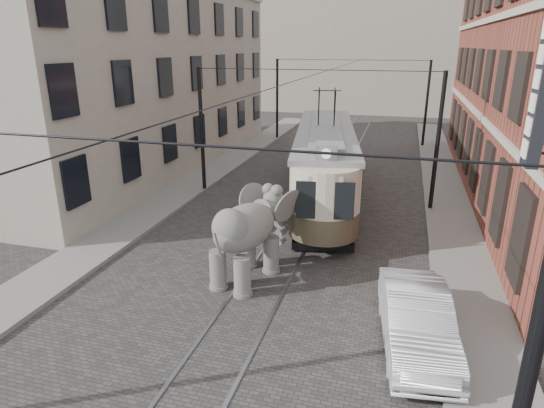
% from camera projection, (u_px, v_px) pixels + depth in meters
% --- Properties ---
extents(ground, '(120.00, 120.00, 0.00)m').
position_uv_depth(ground, '(283.00, 252.00, 16.49)').
color(ground, '#403D3B').
extents(tram_rails, '(1.54, 80.00, 0.02)m').
position_uv_depth(tram_rails, '(283.00, 252.00, 16.49)').
color(tram_rails, slate).
rests_on(tram_rails, ground).
extents(sidewalk_right, '(2.00, 60.00, 0.15)m').
position_uv_depth(sidewalk_right, '(463.00, 272.00, 14.93)').
color(sidewalk_right, slate).
rests_on(sidewalk_right, ground).
extents(sidewalk_left, '(2.00, 60.00, 0.15)m').
position_uv_depth(sidewalk_left, '(121.00, 232.00, 18.13)').
color(sidewalk_left, slate).
rests_on(sidewalk_left, ground).
extents(stucco_building, '(7.00, 24.00, 10.00)m').
position_uv_depth(stucco_building, '(142.00, 81.00, 26.78)').
color(stucco_building, gray).
rests_on(stucco_building, ground).
extents(distant_block, '(28.00, 10.00, 14.00)m').
position_uv_depth(distant_block, '(375.00, 44.00, 50.63)').
color(distant_block, gray).
rests_on(distant_block, ground).
extents(catenary, '(11.00, 30.20, 6.00)m').
position_uv_depth(catenary, '(307.00, 142.00, 20.12)').
color(catenary, black).
rests_on(catenary, ground).
extents(tram, '(4.73, 13.08, 5.09)m').
position_uv_depth(tram, '(325.00, 146.00, 21.55)').
color(tram, beige).
rests_on(tram, ground).
extents(elephant, '(3.40, 4.86, 2.70)m').
position_uv_depth(elephant, '(245.00, 240.00, 14.17)').
color(elephant, '#63615C').
rests_on(elephant, ground).
extents(parked_car, '(2.06, 4.49, 1.43)m').
position_uv_depth(parked_car, '(417.00, 320.00, 11.17)').
color(parked_car, '#BDBCC1').
rests_on(parked_car, ground).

